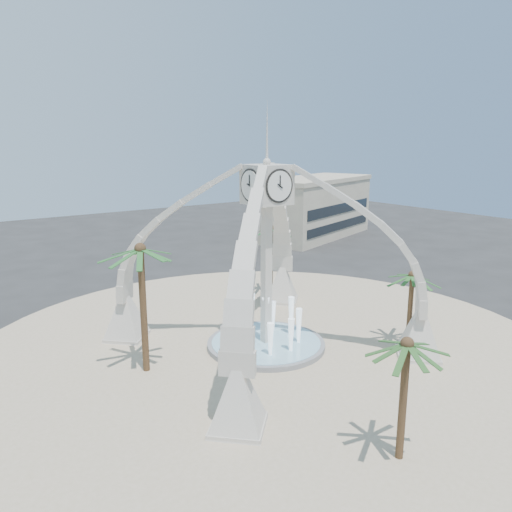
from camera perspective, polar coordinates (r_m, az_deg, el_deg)
ground at (r=34.60m, az=1.15°, el=-10.38°), size 140.00×140.00×0.00m
plaza at (r=34.59m, az=1.15°, el=-10.33°), size 40.00×40.00×0.06m
clock_tower at (r=32.56m, az=1.20°, el=0.15°), size 17.94×17.94×16.30m
fountain at (r=34.48m, az=1.15°, el=-9.94°), size 8.00×8.00×3.62m
building_ne at (r=73.12m, az=6.73°, el=5.57°), size 21.87×14.17×8.60m
palm_east at (r=34.85m, az=17.45°, el=-2.20°), size 4.28×4.28×5.69m
palm_west at (r=29.60m, az=-13.09°, el=0.54°), size 4.49×4.49×8.48m
palm_north at (r=44.36m, az=1.74°, el=3.03°), size 4.90×4.90×6.85m
palm_south at (r=22.18m, az=16.89°, el=-9.77°), size 3.91×3.91×6.15m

